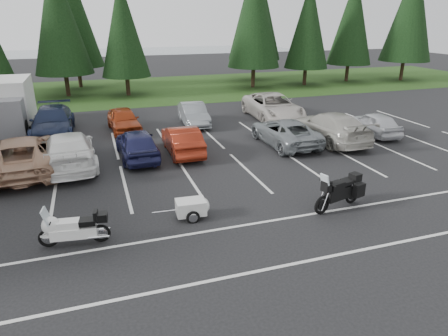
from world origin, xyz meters
TOP-DOWN VIEW (x-y plane):
  - ground at (0.00, 0.00)m, footprint 120.00×120.00m
  - grass_strip at (0.00, 24.00)m, footprint 80.00×16.00m
  - lake_water at (4.00, 55.00)m, footprint 70.00×50.00m
  - box_truck at (-8.00, 12.50)m, footprint 2.40×5.60m
  - stall_markings at (0.00, 2.00)m, footprint 32.00×16.00m
  - conifer_4 at (-5.00, 22.90)m, footprint 4.80×4.80m
  - conifer_5 at (0.00, 21.60)m, footprint 4.14×4.14m
  - conifer_6 at (12.00, 22.10)m, footprint 4.93×4.93m
  - conifer_7 at (17.50, 21.80)m, footprint 4.27×4.27m
  - conifer_8 at (23.00, 22.60)m, footprint 4.53×4.53m
  - conifer_9 at (29.00, 21.30)m, footprint 5.19×5.19m
  - conifer_back_b at (-4.00, 27.50)m, footprint 4.97×4.97m
  - conifer_back_c at (14.00, 26.80)m, footprint 5.50×5.50m
  - car_near_2 at (-6.27, 4.17)m, footprint 3.11×5.99m
  - car_near_3 at (-4.35, 4.22)m, footprint 2.62×5.66m
  - car_near_4 at (-1.27, 4.43)m, footprint 1.89×4.35m
  - car_near_5 at (0.97, 4.48)m, footprint 1.55×4.26m
  - car_near_6 at (6.52, 4.22)m, footprint 2.40×5.05m
  - car_near_7 at (9.13, 3.98)m, footprint 2.48×5.64m
  - car_near_8 at (12.34, 4.31)m, footprint 1.96×4.04m
  - car_far_1 at (-5.39, 10.02)m, footprint 2.29×5.56m
  - car_far_2 at (-1.43, 9.66)m, footprint 1.94×4.17m
  - car_far_3 at (2.93, 9.86)m, footprint 1.67×4.20m
  - car_far_4 at (8.35, 9.64)m, footprint 3.06×6.14m
  - touring_motorcycle at (-4.04, -2.98)m, footprint 2.39×1.00m
  - cargo_trailer at (-0.30, -2.42)m, footprint 1.49×0.90m
  - adventure_motorcycle at (4.85, -3.38)m, footprint 2.63×1.49m

SIDE VIEW (x-z plane):
  - ground at x=0.00m, z-range 0.00..0.00m
  - lake_water at x=4.00m, z-range -0.01..0.01m
  - stall_markings at x=0.00m, z-range 0.00..0.01m
  - grass_strip at x=0.00m, z-range 0.00..0.01m
  - cargo_trailer at x=-0.30m, z-range 0.00..0.67m
  - touring_motorcycle at x=-4.04m, z-range 0.00..1.28m
  - car_near_8 at x=12.34m, z-range 0.00..1.33m
  - car_far_3 at x=2.93m, z-range 0.00..1.36m
  - car_far_2 at x=-1.43m, z-range 0.00..1.38m
  - car_near_6 at x=6.52m, z-range 0.00..1.39m
  - car_near_5 at x=0.97m, z-range 0.00..1.40m
  - car_near_4 at x=-1.27m, z-range 0.00..1.46m
  - adventure_motorcycle at x=4.85m, z-range 0.00..1.52m
  - car_near_3 at x=-4.35m, z-range 0.00..1.60m
  - car_far_1 at x=-5.39m, z-range 0.00..1.61m
  - car_near_7 at x=9.13m, z-range 0.00..1.61m
  - car_near_2 at x=-6.27m, z-range 0.00..1.61m
  - car_far_4 at x=8.35m, z-range 0.00..1.67m
  - box_truck at x=-8.00m, z-range 0.00..2.90m
  - conifer_5 at x=0.00m, z-range 0.81..10.45m
  - conifer_7 at x=17.50m, z-range 0.84..10.78m
  - conifer_8 at x=23.00m, z-range 0.89..11.45m
  - conifer_4 at x=-5.00m, z-range 0.95..12.12m
  - conifer_6 at x=12.00m, z-range 0.97..12.45m
  - conifer_back_b at x=-4.00m, z-range 0.98..12.56m
  - conifer_9 at x=29.00m, z-range 1.02..13.12m
  - conifer_back_c at x=14.00m, z-range 1.09..13.90m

